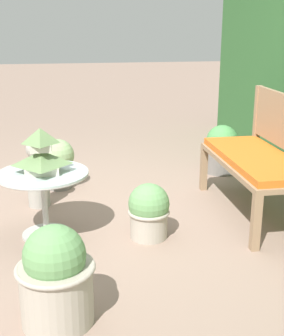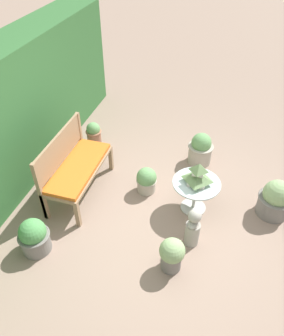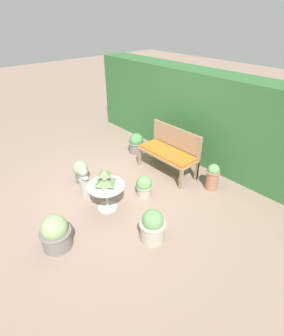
{
  "view_description": "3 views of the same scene",
  "coord_description": "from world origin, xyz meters",
  "px_view_note": "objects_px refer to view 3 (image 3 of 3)",
  "views": [
    {
      "loc": [
        3.66,
        -0.3,
        1.57
      ],
      "look_at": [
        0.45,
        0.24,
        0.55
      ],
      "focal_mm": 50.0,
      "sensor_mm": 36.0,
      "label": 1
    },
    {
      "loc": [
        -3.09,
        -0.71,
        3.59
      ],
      "look_at": [
        0.41,
        0.34,
        0.5
      ],
      "focal_mm": 35.0,
      "sensor_mm": 36.0,
      "label": 2
    },
    {
      "loc": [
        3.56,
        -2.51,
        3.18
      ],
      "look_at": [
        0.34,
        0.35,
        0.54
      ],
      "focal_mm": 28.0,
      "sensor_mm": 36.0,
      "label": 3
    }
  ],
  "objects_px": {
    "potted_plant_patio_mid": "(81,171)",
    "potted_plant_bench_left": "(213,176)",
    "garden_bust": "(85,182)",
    "potted_plant_table_far": "(56,233)",
    "garden_bench": "(167,154)",
    "potted_plant_hedge_corner": "(144,186)",
    "potted_plant_table_near": "(153,226)",
    "patio_table": "(106,190)",
    "potted_plant_bench_right": "(136,144)",
    "pagoda_birdhouse": "(105,179)"
  },
  "relations": [
    {
      "from": "garden_bench",
      "to": "potted_plant_hedge_corner",
      "type": "xyz_separation_m",
      "value": [
        0.31,
        -0.96,
        -0.24
      ]
    },
    {
      "from": "potted_plant_patio_mid",
      "to": "potted_plant_bench_left",
      "type": "bearing_deg",
      "value": 43.1
    },
    {
      "from": "garden_bench",
      "to": "potted_plant_table_near",
      "type": "bearing_deg",
      "value": -52.45
    },
    {
      "from": "patio_table",
      "to": "potted_plant_bench_left",
      "type": "distance_m",
      "value": 2.15
    },
    {
      "from": "patio_table",
      "to": "potted_plant_hedge_corner",
      "type": "bearing_deg",
      "value": 78.38
    },
    {
      "from": "patio_table",
      "to": "potted_plant_table_near",
      "type": "relative_size",
      "value": 1.19
    },
    {
      "from": "pagoda_birdhouse",
      "to": "potted_plant_table_near",
      "type": "height_order",
      "value": "pagoda_birdhouse"
    },
    {
      "from": "garden_bust",
      "to": "potted_plant_table_far",
      "type": "xyz_separation_m",
      "value": [
        0.86,
        -1.03,
        -0.03
      ]
    },
    {
      "from": "garden_bench",
      "to": "garden_bust",
      "type": "distance_m",
      "value": 1.87
    },
    {
      "from": "potted_plant_table_far",
      "to": "potted_plant_table_near",
      "type": "xyz_separation_m",
      "value": [
        0.87,
        1.2,
        -0.0
      ]
    },
    {
      "from": "potted_plant_table_near",
      "to": "garden_bench",
      "type": "bearing_deg",
      "value": 127.55
    },
    {
      "from": "patio_table",
      "to": "potted_plant_bench_right",
      "type": "xyz_separation_m",
      "value": [
        -1.31,
        1.83,
        -0.15
      ]
    },
    {
      "from": "garden_bench",
      "to": "potted_plant_table_far",
      "type": "relative_size",
      "value": 2.31
    },
    {
      "from": "patio_table",
      "to": "garden_bench",
      "type": "bearing_deg",
      "value": 94.91
    },
    {
      "from": "potted_plant_bench_right",
      "to": "potted_plant_hedge_corner",
      "type": "xyz_separation_m",
      "value": [
        1.47,
        -1.06,
        -0.03
      ]
    },
    {
      "from": "garden_bust",
      "to": "potted_plant_patio_mid",
      "type": "height_order",
      "value": "garden_bust"
    },
    {
      "from": "garden_bench",
      "to": "garden_bust",
      "type": "relative_size",
      "value": 2.2
    },
    {
      "from": "garden_bench",
      "to": "pagoda_birdhouse",
      "type": "xyz_separation_m",
      "value": [
        0.15,
        -1.73,
        0.2
      ]
    },
    {
      "from": "potted_plant_hedge_corner",
      "to": "garden_bust",
      "type": "bearing_deg",
      "value": -132.85
    },
    {
      "from": "garden_bust",
      "to": "garden_bench",
      "type": "bearing_deg",
      "value": 81.99
    },
    {
      "from": "garden_bench",
      "to": "garden_bust",
      "type": "xyz_separation_m",
      "value": [
        -0.48,
        -1.8,
        -0.15
      ]
    },
    {
      "from": "patio_table",
      "to": "potted_plant_patio_mid",
      "type": "xyz_separation_m",
      "value": [
        -1.07,
        0.1,
        -0.14
      ]
    },
    {
      "from": "garden_bench",
      "to": "garden_bust",
      "type": "bearing_deg",
      "value": -104.88
    },
    {
      "from": "patio_table",
      "to": "potted_plant_table_near",
      "type": "bearing_deg",
      "value": 4.8
    },
    {
      "from": "potted_plant_patio_mid",
      "to": "potted_plant_hedge_corner",
      "type": "distance_m",
      "value": 1.4
    },
    {
      "from": "potted_plant_bench_right",
      "to": "potted_plant_bench_left",
      "type": "height_order",
      "value": "potted_plant_bench_left"
    },
    {
      "from": "patio_table",
      "to": "potted_plant_hedge_corner",
      "type": "height_order",
      "value": "patio_table"
    },
    {
      "from": "garden_bench",
      "to": "potted_plant_table_far",
      "type": "height_order",
      "value": "potted_plant_table_far"
    },
    {
      "from": "patio_table",
      "to": "garden_bust",
      "type": "height_order",
      "value": "garden_bust"
    },
    {
      "from": "pagoda_birdhouse",
      "to": "potted_plant_bench_left",
      "type": "height_order",
      "value": "pagoda_birdhouse"
    },
    {
      "from": "potted_plant_hedge_corner",
      "to": "potted_plant_patio_mid",
      "type": "bearing_deg",
      "value": -151.35
    },
    {
      "from": "garden_bench",
      "to": "potted_plant_bench_right",
      "type": "relative_size",
      "value": 2.6
    },
    {
      "from": "patio_table",
      "to": "potted_plant_hedge_corner",
      "type": "xyz_separation_m",
      "value": [
        0.16,
        0.77,
        -0.19
      ]
    },
    {
      "from": "potted_plant_table_far",
      "to": "garden_bench",
      "type": "bearing_deg",
      "value": 97.7
    },
    {
      "from": "garden_bust",
      "to": "potted_plant_table_far",
      "type": "height_order",
      "value": "garden_bust"
    },
    {
      "from": "garden_bust",
      "to": "patio_table",
      "type": "bearing_deg",
      "value": 14.03
    },
    {
      "from": "garden_bench",
      "to": "garden_bust",
      "type": "height_order",
      "value": "garden_bust"
    },
    {
      "from": "patio_table",
      "to": "potted_plant_table_near",
      "type": "xyz_separation_m",
      "value": [
        1.11,
        0.09,
        -0.13
      ]
    },
    {
      "from": "garden_bench",
      "to": "potted_plant_table_near",
      "type": "relative_size",
      "value": 2.36
    },
    {
      "from": "potted_plant_patio_mid",
      "to": "potted_plant_table_far",
      "type": "distance_m",
      "value": 1.78
    },
    {
      "from": "garden_bust",
      "to": "potted_plant_table_near",
      "type": "height_order",
      "value": "garden_bust"
    },
    {
      "from": "garden_bust",
      "to": "potted_plant_hedge_corner",
      "type": "height_order",
      "value": "garden_bust"
    },
    {
      "from": "potted_plant_patio_mid",
      "to": "potted_plant_table_far",
      "type": "xyz_separation_m",
      "value": [
        1.31,
        -1.2,
        0.01
      ]
    },
    {
      "from": "garden_bust",
      "to": "potted_plant_hedge_corner",
      "type": "bearing_deg",
      "value": 54.02
    },
    {
      "from": "potted_plant_bench_left",
      "to": "potted_plant_table_near",
      "type": "height_order",
      "value": "same"
    },
    {
      "from": "patio_table",
      "to": "potted_plant_patio_mid",
      "type": "height_order",
      "value": "patio_table"
    },
    {
      "from": "potted_plant_patio_mid",
      "to": "pagoda_birdhouse",
      "type": "bearing_deg",
      "value": -5.08
    },
    {
      "from": "potted_plant_bench_left",
      "to": "potted_plant_hedge_corner",
      "type": "distance_m",
      "value": 1.4
    },
    {
      "from": "potted_plant_bench_right",
      "to": "potted_plant_bench_left",
      "type": "xyz_separation_m",
      "value": [
        2.21,
        0.11,
        0.05
      ]
    },
    {
      "from": "patio_table",
      "to": "potted_plant_patio_mid",
      "type": "bearing_deg",
      "value": 174.92
    }
  ]
}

